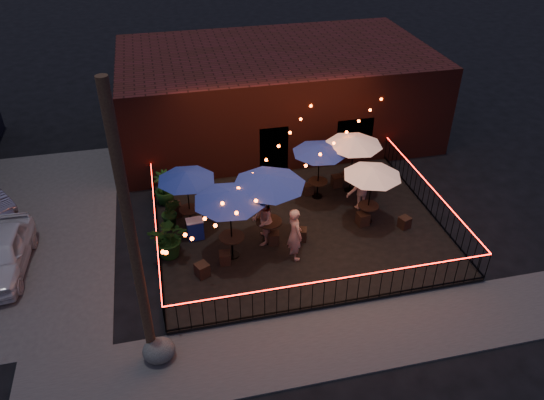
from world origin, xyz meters
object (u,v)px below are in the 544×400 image
(cafe_table_1, at_px, (186,176))
(cafe_table_5, at_px, (354,141))
(cafe_table_2, at_px, (269,181))
(cafe_table_0, at_px, (229,197))
(cafe_table_3, at_px, (320,149))
(cafe_table_4, at_px, (373,173))
(cooler, at_px, (195,229))
(boulder, at_px, (159,351))
(utility_pole, at_px, (132,241))

(cafe_table_1, bearing_deg, cafe_table_5, 7.80)
(cafe_table_2, bearing_deg, cafe_table_5, 32.22)
(cafe_table_5, bearing_deg, cafe_table_0, -150.72)
(cafe_table_2, relative_size, cafe_table_3, 1.06)
(cafe_table_1, relative_size, cafe_table_5, 0.96)
(cafe_table_0, relative_size, cafe_table_4, 1.27)
(cafe_table_3, xyz_separation_m, cafe_table_5, (1.38, 0.12, 0.11))
(cafe_table_0, bearing_deg, cafe_table_1, 120.19)
(cafe_table_1, height_order, cafe_table_4, cafe_table_4)
(cafe_table_1, xyz_separation_m, cafe_table_2, (2.57, -1.54, 0.41))
(cafe_table_0, height_order, cooler, cafe_table_0)
(cafe_table_2, bearing_deg, boulder, -133.34)
(cafe_table_0, relative_size, cafe_table_3, 1.15)
(utility_pole, distance_m, boulder, 3.66)
(cafe_table_2, bearing_deg, cafe_table_3, 43.12)
(cafe_table_3, bearing_deg, cafe_table_0, -143.81)
(utility_pole, bearing_deg, cafe_table_4, 28.96)
(cafe_table_0, xyz_separation_m, cafe_table_3, (3.83, 2.80, -0.26))
(cafe_table_2, distance_m, cooler, 3.31)
(utility_pole, bearing_deg, cafe_table_3, 43.88)
(cafe_table_1, distance_m, cafe_table_4, 6.43)
(utility_pole, height_order, cafe_table_2, utility_pole)
(cafe_table_0, distance_m, boulder, 5.04)
(cafe_table_3, distance_m, cafe_table_5, 1.39)
(cafe_table_4, bearing_deg, cafe_table_0, -170.96)
(cafe_table_2, xyz_separation_m, cooler, (-2.47, 0.73, -2.07))
(cafe_table_4, bearing_deg, cafe_table_1, 168.95)
(utility_pole, xyz_separation_m, cafe_table_5, (8.00, 6.49, -1.65))
(utility_pole, relative_size, boulder, 8.95)
(cafe_table_3, bearing_deg, cafe_table_2, -136.88)
(cafe_table_4, distance_m, cafe_table_5, 2.11)
(cafe_table_0, bearing_deg, cafe_table_2, 20.12)
(cafe_table_0, height_order, cafe_table_2, cafe_table_2)
(cafe_table_1, xyz_separation_m, boulder, (-1.43, -5.77, -1.86))
(cafe_table_4, relative_size, cafe_table_5, 0.86)
(cafe_table_3, height_order, cooler, cafe_table_3)
(cafe_table_4, bearing_deg, cafe_table_3, 122.95)
(cafe_table_3, height_order, cafe_table_4, cafe_table_3)
(cafe_table_3, distance_m, cafe_table_4, 2.37)
(cafe_table_0, xyz_separation_m, cafe_table_4, (5.12, 0.81, -0.27))
(cafe_table_1, height_order, cafe_table_5, cafe_table_5)
(cafe_table_1, xyz_separation_m, cafe_table_3, (5.02, 0.76, 0.04))
(boulder, bearing_deg, cooler, 72.95)
(utility_pole, bearing_deg, cafe_table_5, 39.02)
(cafe_table_5, bearing_deg, cafe_table_2, -147.78)
(cafe_table_2, distance_m, cafe_table_3, 3.38)
(cafe_table_1, height_order, boulder, cafe_table_1)
(cafe_table_2, distance_m, cafe_table_4, 3.78)
(cafe_table_1, bearing_deg, utility_pole, -105.92)
(cafe_table_1, xyz_separation_m, cafe_table_4, (6.31, -1.23, 0.03))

